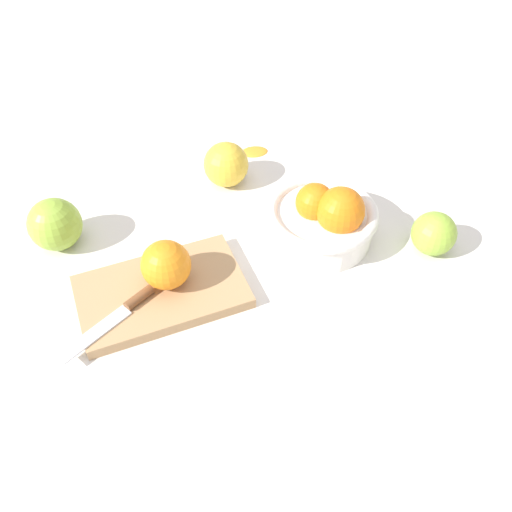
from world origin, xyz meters
name	(u,v)px	position (x,y,z in m)	size (l,w,h in m)	color
ground_plane	(233,230)	(0.00, 0.00, 0.00)	(2.40, 2.40, 0.00)	silver
bowl	(323,218)	(-0.12, 0.09, 0.04)	(0.18, 0.18, 0.11)	white
cutting_board	(162,292)	(0.16, 0.07, 0.01)	(0.24, 0.14, 0.02)	tan
orange_on_board	(166,265)	(0.14, 0.07, 0.05)	(0.07, 0.07, 0.07)	orange
knife	(121,313)	(0.22, 0.09, 0.02)	(0.15, 0.07, 0.01)	silver
apple_back_left	(434,234)	(-0.25, 0.19, 0.03)	(0.07, 0.07, 0.07)	#8EB738
apple_front_right	(55,224)	(0.25, -0.11, 0.04)	(0.08, 0.08, 0.08)	#8EB738
apple_front_left	(226,164)	(-0.05, -0.12, 0.04)	(0.08, 0.08, 0.08)	gold
citrus_peel	(254,150)	(-0.14, -0.17, 0.00)	(0.05, 0.04, 0.01)	orange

